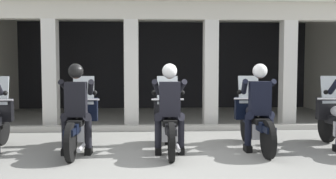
% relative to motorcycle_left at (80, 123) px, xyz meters
% --- Properties ---
extents(ground_plane, '(80.00, 80.00, 0.00)m').
position_rel_motorcycle_left_xyz_m(ground_plane, '(1.62, 2.79, -0.50)').
color(ground_plane, gray).
extents(station_building, '(11.05, 4.94, 3.28)m').
position_rel_motorcycle_left_xyz_m(station_building, '(1.82, 5.06, 1.60)').
color(station_building, black).
rests_on(station_building, ground).
extents(kerb_strip, '(10.55, 0.24, 0.12)m').
position_rel_motorcycle_left_xyz_m(kerb_strip, '(1.82, 2.08, -0.44)').
color(kerb_strip, '#B7B5AD').
rests_on(kerb_strip, ground).
extents(motorcycle_left, '(0.62, 2.04, 1.35)m').
position_rel_motorcycle_left_xyz_m(motorcycle_left, '(0.00, 0.00, 0.00)').
color(motorcycle_left, black).
rests_on(motorcycle_left, ground).
extents(police_officer_left, '(0.63, 0.61, 1.58)m').
position_rel_motorcycle_left_xyz_m(police_officer_left, '(-0.00, -0.28, 0.44)').
color(police_officer_left, black).
rests_on(police_officer_left, ground).
extents(motorcycle_center, '(0.62, 2.04, 1.35)m').
position_rel_motorcycle_left_xyz_m(motorcycle_center, '(1.62, -0.06, 0.00)').
color(motorcycle_center, black).
rests_on(motorcycle_center, ground).
extents(police_officer_center, '(0.63, 0.61, 1.58)m').
position_rel_motorcycle_left_xyz_m(police_officer_center, '(1.62, -0.34, 0.44)').
color(police_officer_center, black).
rests_on(police_officer_center, ground).
extents(motorcycle_right, '(0.62, 2.04, 1.35)m').
position_rel_motorcycle_left_xyz_m(motorcycle_right, '(3.23, 0.04, 0.00)').
color(motorcycle_right, black).
rests_on(motorcycle_right, ground).
extents(police_officer_right, '(0.63, 0.61, 1.58)m').
position_rel_motorcycle_left_xyz_m(police_officer_right, '(3.23, -0.24, 0.44)').
color(police_officer_right, black).
rests_on(police_officer_right, ground).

